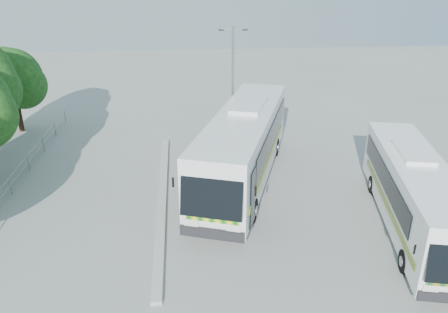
{
  "coord_description": "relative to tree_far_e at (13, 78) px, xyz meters",
  "views": [
    {
      "loc": [
        -1.21,
        -17.96,
        10.4
      ],
      "look_at": [
        0.95,
        2.95,
        1.68
      ],
      "focal_mm": 35.0,
      "sensor_mm": 36.0,
      "label": 1
    }
  ],
  "objects": [
    {
      "name": "ground",
      "position": [
        12.63,
        -13.3,
        -3.89
      ],
      "size": [
        100.0,
        100.0,
        0.0
      ],
      "primitive_type": "plane",
      "color": "#9C9C97",
      "rests_on": "ground"
    },
    {
      "name": "coach_adjacent",
      "position": [
        21.41,
        -15.21,
        -2.2
      ],
      "size": [
        4.71,
        11.32,
        3.08
      ],
      "rotation": [
        0.0,
        0.0,
        -0.23
      ],
      "color": "white",
      "rests_on": "ground"
    },
    {
      "name": "coach_main",
      "position": [
        14.74,
        -9.64,
        -1.81
      ],
      "size": [
        7.08,
        13.77,
        3.79
      ],
      "rotation": [
        0.0,
        0.0,
        -0.34
      ],
      "color": "silver",
      "rests_on": "ground"
    },
    {
      "name": "tree_far_e",
      "position": [
        0.0,
        0.0,
        0.0
      ],
      "size": [
        4.54,
        4.28,
        5.92
      ],
      "color": "#382314",
      "rests_on": "ground"
    },
    {
      "name": "lamppost",
      "position": [
        14.9,
        -3.14,
        0.25
      ],
      "size": [
        1.83,
        0.26,
        7.5
      ],
      "rotation": [
        0.0,
        0.0,
        -0.05
      ],
      "color": "gray",
      "rests_on": "ground"
    },
    {
      "name": "railing",
      "position": [
        2.63,
        -9.3,
        -3.15
      ],
      "size": [
        0.06,
        22.0,
        1.0
      ],
      "color": "gray",
      "rests_on": "ground"
    },
    {
      "name": "kerb_divider",
      "position": [
        10.33,
        -11.3,
        -3.81
      ],
      "size": [
        0.4,
        16.0,
        0.15
      ],
      "primitive_type": "cube",
      "color": "#B2B2AD",
      "rests_on": "ground"
    }
  ]
}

